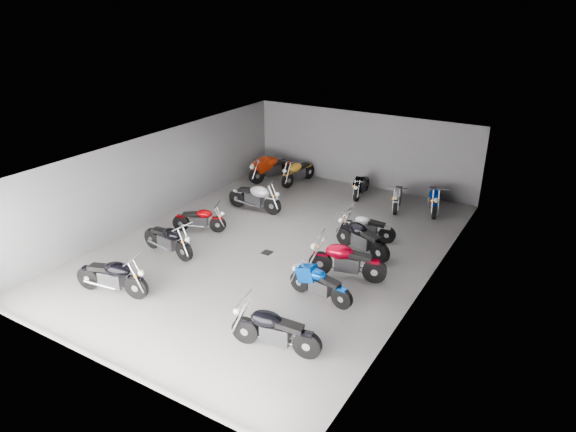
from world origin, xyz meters
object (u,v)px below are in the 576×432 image
(motorcycle_left_d, at_px, (200,219))
(motorcycle_back_d, at_px, (361,186))
(motorcycle_left_f, at_px, (255,197))
(motorcycle_right_e, at_px, (361,238))
(drain_grate, at_px, (267,252))
(motorcycle_right_f, at_px, (367,227))
(motorcycle_left_c, at_px, (168,240))
(motorcycle_back_e, at_px, (397,197))
(motorcycle_left_a, at_px, (112,276))
(motorcycle_back_a, at_px, (272,168))
(motorcycle_right_c, at_px, (320,284))
(motorcycle_back_b, at_px, (298,172))
(motorcycle_back_f, at_px, (434,199))
(motorcycle_right_d, at_px, (346,261))
(motorcycle_right_a, at_px, (274,330))

(motorcycle_left_d, relative_size, motorcycle_back_d, 0.93)
(motorcycle_left_f, relative_size, motorcycle_right_e, 1.08)
(drain_grate, xyz_separation_m, motorcycle_right_f, (2.37, 2.59, 0.45))
(motorcycle_left_c, xyz_separation_m, motorcycle_back_e, (4.92, 7.48, -0.04))
(motorcycle_left_c, xyz_separation_m, motorcycle_back_d, (3.20, 7.95, -0.06))
(motorcycle_left_a, xyz_separation_m, motorcycle_back_a, (-1.34, 10.28, 0.03))
(motorcycle_right_c, distance_m, motorcycle_right_e, 3.11)
(motorcycle_right_f, relative_size, motorcycle_back_b, 0.86)
(motorcycle_left_a, relative_size, motorcycle_right_c, 1.12)
(drain_grate, distance_m, motorcycle_back_f, 7.15)
(motorcycle_back_b, height_order, motorcycle_back_e, motorcycle_back_b)
(motorcycle_left_a, bearing_deg, motorcycle_right_e, 127.94)
(drain_grate, relative_size, motorcycle_right_d, 0.14)
(motorcycle_back_f, bearing_deg, motorcycle_left_d, 24.10)
(motorcycle_left_f, height_order, motorcycle_back_a, motorcycle_back_a)
(motorcycle_right_c, relative_size, motorcycle_back_b, 0.90)
(motorcycle_right_d, relative_size, motorcycle_back_f, 1.07)
(motorcycle_right_a, bearing_deg, motorcycle_right_c, -7.38)
(motorcycle_back_b, bearing_deg, motorcycle_left_f, 99.38)
(motorcycle_left_d, relative_size, motorcycle_right_f, 0.94)
(motorcycle_right_f, bearing_deg, drain_grate, 130.26)
(motorcycle_back_a, relative_size, motorcycle_back_d, 1.17)
(motorcycle_right_c, bearing_deg, motorcycle_back_a, 47.17)
(motorcycle_left_a, height_order, motorcycle_right_c, motorcycle_left_a)
(motorcycle_right_c, height_order, motorcycle_right_f, motorcycle_right_c)
(motorcycle_right_e, bearing_deg, motorcycle_back_f, 7.70)
(motorcycle_back_a, bearing_deg, motorcycle_back_e, -157.58)
(motorcycle_left_a, height_order, motorcycle_left_d, motorcycle_left_a)
(motorcycle_right_e, height_order, motorcycle_back_b, motorcycle_right_e)
(motorcycle_left_a, relative_size, motorcycle_back_f, 1.05)
(motorcycle_left_a, height_order, motorcycle_left_c, motorcycle_left_a)
(motorcycle_left_c, bearing_deg, motorcycle_left_f, -178.04)
(motorcycle_left_a, relative_size, motorcycle_left_f, 0.97)
(drain_grate, relative_size, motorcycle_left_a, 0.14)
(motorcycle_left_d, relative_size, motorcycle_right_d, 0.78)
(motorcycle_right_d, bearing_deg, motorcycle_left_a, 115.82)
(motorcycle_right_f, relative_size, motorcycle_back_a, 0.84)
(motorcycle_right_d, bearing_deg, motorcycle_back_e, -7.22)
(motorcycle_right_e, bearing_deg, motorcycle_right_d, -151.51)
(motorcycle_left_c, xyz_separation_m, motorcycle_right_a, (5.48, -2.33, 0.02))
(drain_grate, height_order, motorcycle_right_c, motorcycle_right_c)
(motorcycle_back_d, bearing_deg, motorcycle_right_f, 108.78)
(motorcycle_left_f, bearing_deg, motorcycle_back_b, -178.79)
(motorcycle_right_d, relative_size, motorcycle_back_b, 1.04)
(motorcycle_back_b, relative_size, motorcycle_back_f, 1.04)
(motorcycle_left_d, distance_m, motorcycle_back_a, 5.91)
(motorcycle_right_c, xyz_separation_m, motorcycle_back_a, (-6.39, 7.60, 0.10))
(drain_grate, bearing_deg, motorcycle_left_a, -118.59)
(drain_grate, height_order, motorcycle_back_e, motorcycle_back_e)
(motorcycle_right_d, bearing_deg, motorcycle_right_c, 162.39)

